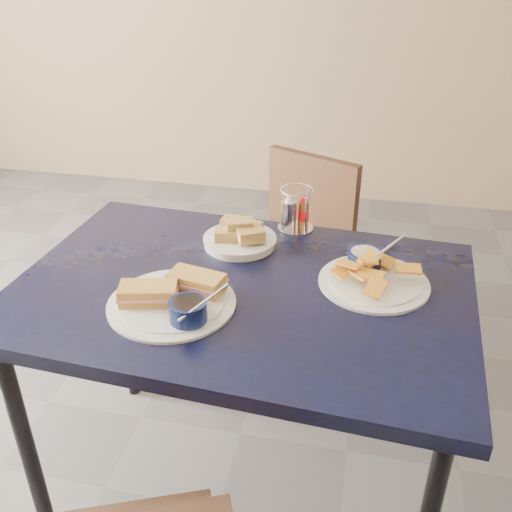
% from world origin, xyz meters
% --- Properties ---
extents(ground, '(6.00, 6.00, 0.00)m').
position_xyz_m(ground, '(0.00, 0.00, 0.00)').
color(ground, '#4E4E53').
rests_on(ground, ground).
extents(dining_table, '(1.23, 0.86, 0.75)m').
position_xyz_m(dining_table, '(0.06, 0.12, 0.68)').
color(dining_table, black).
rests_on(dining_table, ground).
extents(chair_far, '(0.51, 0.51, 0.82)m').
position_xyz_m(chair_far, '(0.07, 0.88, 0.47)').
color(chair_far, black).
rests_on(chair_far, ground).
extents(sandwich_plate, '(0.32, 0.32, 0.12)m').
position_xyz_m(sandwich_plate, '(-0.08, 0.00, 0.77)').
color(sandwich_plate, white).
rests_on(sandwich_plate, dining_table).
extents(plantain_plate, '(0.29, 0.29, 0.12)m').
position_xyz_m(plantain_plate, '(0.38, 0.22, 0.77)').
color(plantain_plate, white).
rests_on(plantain_plate, dining_table).
extents(bread_basket, '(0.21, 0.21, 0.08)m').
position_xyz_m(bread_basket, '(0.00, 0.34, 0.78)').
color(bread_basket, white).
rests_on(bread_basket, dining_table).
extents(condiment_caddy, '(0.11, 0.11, 0.14)m').
position_xyz_m(condiment_caddy, '(0.14, 0.48, 0.81)').
color(condiment_caddy, silver).
rests_on(condiment_caddy, dining_table).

